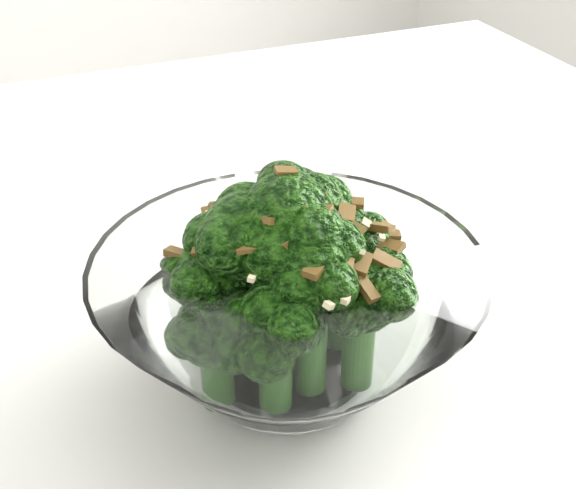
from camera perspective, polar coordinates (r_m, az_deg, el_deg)
table at (r=0.54m, az=-19.03°, el=-11.45°), size 1.29×0.94×0.75m
broccoli_dish at (r=0.41m, az=-0.05°, el=-4.34°), size 0.20×0.20×0.12m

